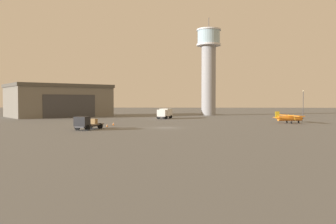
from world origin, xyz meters
TOP-DOWN VIEW (x-y plane):
  - ground_plane at (0.00, 0.00)m, footprint 400.00×400.00m
  - control_tower at (11.74, 58.51)m, footprint 8.48×8.48m
  - hangar at (-37.03, 45.16)m, footprint 35.71×34.32m
  - airplane_orange at (26.89, 14.31)m, footprint 7.10×9.10m
  - truck_box_white at (-2.21, 33.52)m, footprint 4.22×7.45m
  - truck_flatbed_black at (-13.55, -5.47)m, footprint 4.11×6.80m
  - light_post_west at (42.62, 52.70)m, footprint 0.44×0.44m
  - traffic_cone_near_left at (-11.19, 5.85)m, footprint 0.36×0.36m
  - traffic_cone_near_right at (-11.52, 1.56)m, footprint 0.36×0.36m

SIDE VIEW (x-z plane):
  - ground_plane at x=0.00m, z-range 0.00..0.00m
  - traffic_cone_near_right at x=-11.52m, z-range 0.00..0.56m
  - traffic_cone_near_left at x=-11.19m, z-range 0.00..0.63m
  - truck_flatbed_black at x=-13.55m, z-range -0.02..2.34m
  - airplane_orange at x=26.89m, z-range -0.09..2.59m
  - truck_box_white at x=-2.21m, z-range 0.20..3.05m
  - light_post_west at x=42.62m, z-range 0.83..9.41m
  - hangar at x=-37.03m, z-range 0.02..10.23m
  - control_tower at x=11.74m, z-range 0.76..34.87m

